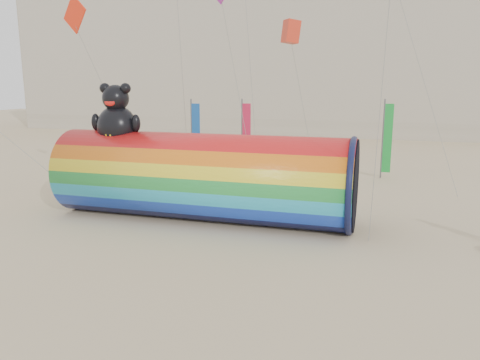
# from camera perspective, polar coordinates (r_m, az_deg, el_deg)

# --- Properties ---
(ground) EXTENTS (160.00, 160.00, 0.00)m
(ground) POSITION_cam_1_polar(r_m,az_deg,el_deg) (18.14, -2.91, -8.28)
(ground) COLOR #CCB58C
(ground) RESTS_ON ground
(hotel_building) EXTENTS (60.40, 15.40, 20.60)m
(hotel_building) POSITION_cam_1_polar(r_m,az_deg,el_deg) (64.62, 0.81, 15.38)
(hotel_building) COLOR #B7AD99
(hotel_building) RESTS_ON ground
(windsock_assembly) EXTENTS (13.69, 4.17, 6.31)m
(windsock_assembly) POSITION_cam_1_polar(r_m,az_deg,el_deg) (21.49, -4.62, 0.67)
(windsock_assembly) COLOR red
(windsock_assembly) RESTS_ON ground
(festival_banners) EXTENTS (12.75, 3.48, 5.20)m
(festival_banners) POSITION_cam_1_polar(r_m,az_deg,el_deg) (31.01, 4.32, 5.10)
(festival_banners) COLOR #59595E
(festival_banners) RESTS_ON ground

